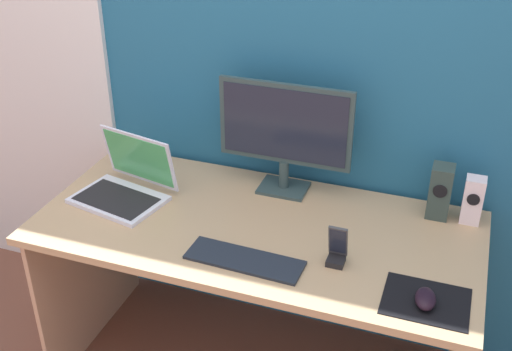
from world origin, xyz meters
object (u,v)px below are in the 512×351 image
(mouse, at_px, (425,299))
(speaker_right, at_px, (473,200))
(speaker_near_monitor, at_px, (440,191))
(phone_in_dock, at_px, (337,250))
(keyboard_external, at_px, (245,260))
(monitor, at_px, (285,131))
(laptop, at_px, (125,185))

(mouse, bearing_deg, speaker_right, 73.45)
(speaker_near_monitor, height_order, phone_in_dock, speaker_near_monitor)
(speaker_right, height_order, speaker_near_monitor, speaker_near_monitor)
(speaker_right, distance_m, speaker_near_monitor, 0.11)
(speaker_near_monitor, relative_size, keyboard_external, 0.52)
(monitor, relative_size, laptop, 1.35)
(speaker_near_monitor, xyz_separation_m, phone_in_dock, (-0.27, -0.39, -0.05))
(phone_in_dock, bearing_deg, keyboard_external, -161.69)
(laptop, distance_m, mouse, 1.14)
(speaker_near_monitor, relative_size, mouse, 1.97)
(speaker_right, relative_size, phone_in_dock, 1.25)
(phone_in_dock, bearing_deg, mouse, -20.80)
(monitor, distance_m, mouse, 0.79)
(monitor, relative_size, keyboard_external, 1.31)
(monitor, height_order, speaker_right, monitor)
(speaker_right, xyz_separation_m, keyboard_external, (-0.66, -0.48, -0.08))
(monitor, distance_m, speaker_near_monitor, 0.58)
(monitor, distance_m, keyboard_external, 0.53)
(monitor, xyz_separation_m, phone_in_dock, (0.29, -0.38, -0.20))
(mouse, relative_size, phone_in_dock, 0.73)
(monitor, bearing_deg, speaker_near_monitor, 0.96)
(keyboard_external, bearing_deg, monitor, 94.23)
(speaker_right, relative_size, speaker_near_monitor, 0.87)
(speaker_right, xyz_separation_m, mouse, (-0.09, -0.50, -0.07))
(monitor, xyz_separation_m, mouse, (0.58, -0.49, -0.22))
(speaker_near_monitor, bearing_deg, laptop, -167.04)
(keyboard_external, height_order, mouse, mouse)
(speaker_near_monitor, xyz_separation_m, mouse, (0.02, -0.50, -0.08))
(speaker_right, distance_m, phone_in_dock, 0.55)
(speaker_right, height_order, keyboard_external, speaker_right)
(monitor, distance_m, speaker_right, 0.70)
(laptop, relative_size, phone_in_dock, 2.68)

